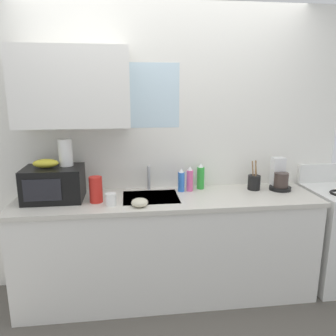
# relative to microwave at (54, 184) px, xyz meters

# --- Properties ---
(kitchen_wall_assembly) EXTENTS (3.29, 0.42, 2.50)m
(kitchen_wall_assembly) POSITION_rel_microwave_xyz_m (0.79, 0.26, 0.31)
(kitchen_wall_assembly) COLOR white
(kitchen_wall_assembly) RESTS_ON ground
(counter_unit) EXTENTS (2.52, 0.63, 0.90)m
(counter_unit) POSITION_rel_microwave_xyz_m (0.92, -0.05, -0.58)
(counter_unit) COLOR white
(counter_unit) RESTS_ON ground
(sink_faucet) EXTENTS (0.03, 0.03, 0.22)m
(sink_faucet) POSITION_rel_microwave_xyz_m (0.78, 0.19, -0.03)
(sink_faucet) COLOR #B2B5BA
(sink_faucet) RESTS_ON counter_unit
(microwave) EXTENTS (0.46, 0.35, 0.27)m
(microwave) POSITION_rel_microwave_xyz_m (0.00, 0.00, 0.00)
(microwave) COLOR black
(microwave) RESTS_ON counter_unit
(banana_bunch) EXTENTS (0.20, 0.11, 0.07)m
(banana_bunch) POSITION_rel_microwave_xyz_m (-0.05, 0.00, 0.17)
(banana_bunch) COLOR gold
(banana_bunch) RESTS_ON microwave
(paper_towel_roll) EXTENTS (0.11, 0.11, 0.22)m
(paper_towel_roll) POSITION_rel_microwave_xyz_m (0.10, 0.05, 0.24)
(paper_towel_roll) COLOR white
(paper_towel_roll) RESTS_ON microwave
(coffee_maker) EXTENTS (0.19, 0.21, 0.28)m
(coffee_maker) POSITION_rel_microwave_xyz_m (1.95, 0.06, -0.03)
(coffee_maker) COLOR black
(coffee_maker) RESTS_ON counter_unit
(dish_soap_bottle_blue) EXTENTS (0.06, 0.06, 0.21)m
(dish_soap_bottle_blue) POSITION_rel_microwave_xyz_m (1.06, 0.10, -0.04)
(dish_soap_bottle_blue) COLOR blue
(dish_soap_bottle_blue) RESTS_ON counter_unit
(dish_soap_bottle_pink) EXTENTS (0.06, 0.06, 0.22)m
(dish_soap_bottle_pink) POSITION_rel_microwave_xyz_m (1.14, 0.10, -0.03)
(dish_soap_bottle_pink) COLOR #E55999
(dish_soap_bottle_pink) RESTS_ON counter_unit
(dish_soap_bottle_green) EXTENTS (0.07, 0.07, 0.23)m
(dish_soap_bottle_green) POSITION_rel_microwave_xyz_m (1.25, 0.16, -0.02)
(dish_soap_bottle_green) COLOR green
(dish_soap_bottle_green) RESTS_ON counter_unit
(cereal_canister) EXTENTS (0.10, 0.10, 0.21)m
(cereal_canister) POSITION_rel_microwave_xyz_m (0.34, -0.10, -0.03)
(cereal_canister) COLOR red
(cereal_canister) RESTS_ON counter_unit
(mug_white) EXTENTS (0.08, 0.08, 0.09)m
(mug_white) POSITION_rel_microwave_xyz_m (0.46, -0.19, -0.09)
(mug_white) COLOR white
(mug_white) RESTS_ON counter_unit
(utensil_crock) EXTENTS (0.11, 0.11, 0.27)m
(utensil_crock) POSITION_rel_microwave_xyz_m (1.72, 0.07, -0.06)
(utensil_crock) COLOR black
(utensil_crock) RESTS_ON counter_unit
(small_bowl) EXTENTS (0.13, 0.13, 0.06)m
(small_bowl) POSITION_rel_microwave_xyz_m (0.68, -0.25, -0.10)
(small_bowl) COLOR beige
(small_bowl) RESTS_ON counter_unit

